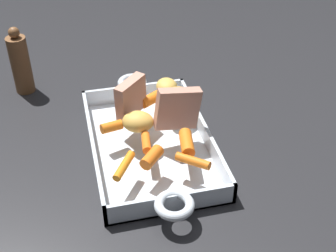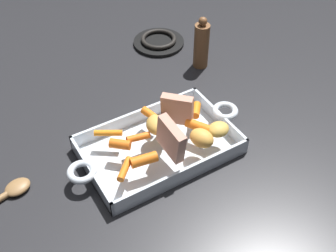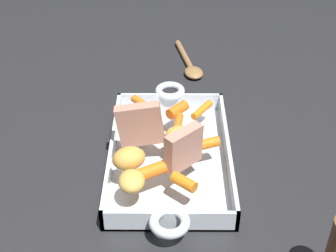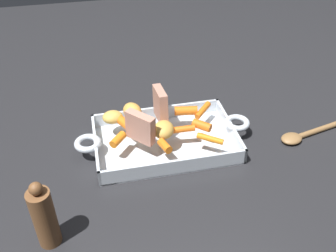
% 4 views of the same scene
% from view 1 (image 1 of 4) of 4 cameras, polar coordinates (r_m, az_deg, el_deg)
% --- Properties ---
extents(ground_plane, '(2.19, 2.19, 0.00)m').
position_cam_1_polar(ground_plane, '(0.90, -2.20, -2.86)').
color(ground_plane, '#232326').
extents(roasting_dish, '(0.44, 0.22, 0.05)m').
position_cam_1_polar(roasting_dish, '(0.89, -2.22, -2.22)').
color(roasting_dish, silver).
rests_on(roasting_dish, ground_plane).
extents(roast_slice_outer, '(0.07, 0.07, 0.07)m').
position_cam_1_polar(roast_slice_outer, '(0.90, -4.59, 3.51)').
color(roast_slice_outer, tan).
rests_on(roast_slice_outer, roasting_dish).
extents(roast_slice_thick, '(0.02, 0.09, 0.09)m').
position_cam_1_polar(roast_slice_thick, '(0.86, 1.13, 2.21)').
color(roast_slice_thick, tan).
rests_on(roast_slice_thick, roasting_dish).
extents(baby_carrot_center_left, '(0.05, 0.07, 0.02)m').
position_cam_1_polar(baby_carrot_center_left, '(0.94, -1.72, 3.52)').
color(baby_carrot_center_left, orange).
rests_on(baby_carrot_center_left, roasting_dish).
extents(baby_carrot_center_right, '(0.06, 0.02, 0.02)m').
position_cam_1_polar(baby_carrot_center_right, '(0.83, -2.69, -2.02)').
color(baby_carrot_center_right, orange).
rests_on(baby_carrot_center_right, roasting_dish).
extents(baby_carrot_northwest, '(0.05, 0.05, 0.02)m').
position_cam_1_polar(baby_carrot_northwest, '(0.79, -1.99, -3.84)').
color(baby_carrot_northwest, orange).
rests_on(baby_carrot_northwest, roasting_dish).
extents(baby_carrot_southwest, '(0.04, 0.05, 0.02)m').
position_cam_1_polar(baby_carrot_southwest, '(0.96, -5.08, 3.89)').
color(baby_carrot_southwest, orange).
rests_on(baby_carrot_southwest, roasting_dish).
extents(baby_carrot_northeast, '(0.06, 0.06, 0.02)m').
position_cam_1_polar(baby_carrot_northeast, '(0.79, 3.07, -4.30)').
color(baby_carrot_northeast, orange).
rests_on(baby_carrot_northeast, roasting_dish).
extents(baby_carrot_southeast, '(0.06, 0.05, 0.02)m').
position_cam_1_polar(baby_carrot_southeast, '(0.79, -5.40, -4.87)').
color(baby_carrot_southeast, orange).
rests_on(baby_carrot_southeast, roasting_dish).
extents(baby_carrot_long, '(0.03, 0.05, 0.02)m').
position_cam_1_polar(baby_carrot_long, '(0.87, -6.94, -0.08)').
color(baby_carrot_long, orange).
rests_on(baby_carrot_long, roasting_dish).
extents(baby_carrot_short, '(0.06, 0.03, 0.02)m').
position_cam_1_polar(baby_carrot_short, '(0.82, 2.30, -2.07)').
color(baby_carrot_short, orange).
rests_on(baby_carrot_short, roasting_dish).
extents(potato_whole, '(0.07, 0.07, 0.04)m').
position_cam_1_polar(potato_whole, '(0.86, -3.70, 0.55)').
color(potato_whole, gold).
rests_on(potato_whole, roasting_dish).
extents(potato_golden_large, '(0.06, 0.07, 0.04)m').
position_cam_1_polar(potato_golden_large, '(0.93, 1.04, 3.59)').
color(potato_golden_large, gold).
rests_on(potato_golden_large, roasting_dish).
extents(potato_corner, '(0.05, 0.04, 0.03)m').
position_cam_1_polar(potato_corner, '(0.97, -0.15, 4.91)').
color(potato_corner, gold).
rests_on(potato_corner, roasting_dish).
extents(pepper_mill, '(0.04, 0.04, 0.16)m').
position_cam_1_polar(pepper_mill, '(1.09, -17.63, 7.33)').
color(pepper_mill, brown).
rests_on(pepper_mill, ground_plane).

